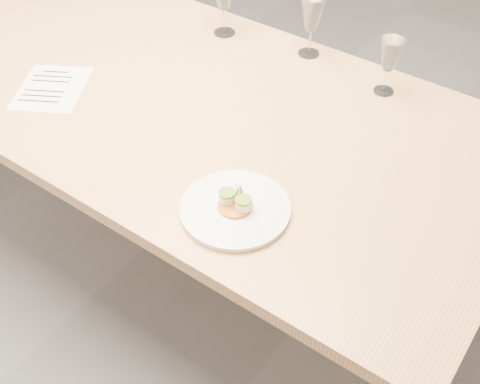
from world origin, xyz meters
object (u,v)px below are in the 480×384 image
Objects in this scene: dinner_plate at (235,208)px; recipe_sheet at (52,88)px; wine_glass_2 at (390,56)px; wine_glass_1 at (312,15)px; dining_table at (140,93)px.

dinner_plate is 0.86× the size of recipe_sheet.
recipe_sheet is at bearing -145.28° from wine_glass_2.
dinner_plate is 0.78m from wine_glass_1.
recipe_sheet is at bearing 172.73° from dinner_plate.
dining_table is 8.91× the size of dinner_plate.
wine_glass_2 is at bearing -10.28° from wine_glass_1.
dinner_plate reaches higher than dining_table.
wine_glass_1 is 0.30m from wine_glass_2.
wine_glass_1 reaches higher than dinner_plate.
dining_table is 0.60m from wine_glass_1.
dinner_plate is 0.77m from recipe_sheet.
recipe_sheet is (-0.77, 0.10, -0.01)m from dinner_plate.
wine_glass_2 reaches higher than dinner_plate.
dinner_plate is at bearing -72.45° from wine_glass_1.
wine_glass_2 is (0.30, -0.05, -0.02)m from wine_glass_1.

